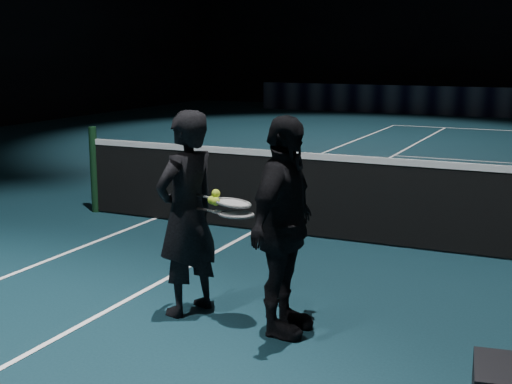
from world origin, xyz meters
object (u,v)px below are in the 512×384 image
Objects in this scene: player_a at (187,214)px; player_b at (283,227)px; racket_upper at (233,203)px; tennis_balls at (214,199)px; racket_lower at (236,214)px.

player_a is 1.00× the size of player_b.
racket_upper is 5.67× the size of tennis_balls.
racket_upper is (0.40, 0.01, 0.12)m from player_a.
tennis_balls reaches higher than racket_lower.
racket_upper is 0.15m from tennis_balls.
racket_lower is (0.45, -0.04, 0.05)m from player_a.
player_b reaches higher than tennis_balls.
player_b is 0.61m from tennis_balls.
player_a reaches higher than racket_lower.
player_b is 2.38× the size of racket_lower.
racket_lower is 0.22m from tennis_balls.
tennis_balls is (-0.19, 0.02, 0.10)m from racket_lower.
tennis_balls is (-0.15, -0.02, 0.03)m from racket_upper.
racket_lower is 5.67× the size of tennis_balls.
player_b is 0.47m from racket_upper.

